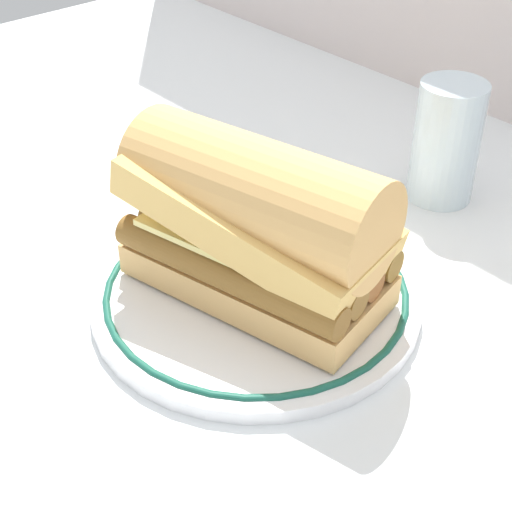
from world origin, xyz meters
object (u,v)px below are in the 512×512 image
at_px(drinking_glass, 445,150).
at_px(sausage_sandwich, 256,221).
at_px(plate, 256,294).
at_px(butter_knife, 243,182).

bearing_deg(drinking_glass, sausage_sandwich, -88.82).
bearing_deg(drinking_glass, plate, -88.82).
bearing_deg(butter_knife, plate, -37.10).
relative_size(drinking_glass, butter_knife, 0.85).
bearing_deg(plate, drinking_glass, 91.18).
height_order(sausage_sandwich, drinking_glass, sausage_sandwich).
relative_size(sausage_sandwich, butter_knife, 1.62).
bearing_deg(plate, sausage_sandwich, 180.00).
xyz_separation_m(sausage_sandwich, drinking_glass, (-0.00, 0.24, -0.03)).
distance_m(sausage_sandwich, drinking_glass, 0.24).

